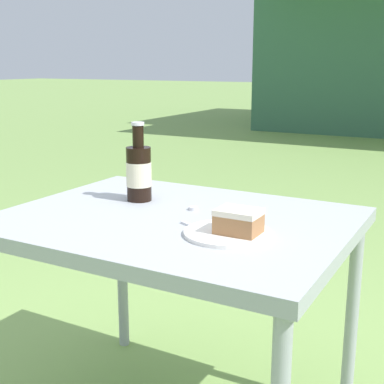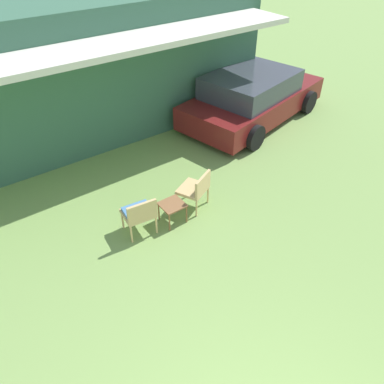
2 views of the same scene
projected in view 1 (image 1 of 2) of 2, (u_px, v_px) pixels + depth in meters
patio_table at (175, 237)px, 1.53m from camera, size 0.97×0.75×0.69m
cake_on_plate at (233, 227)px, 1.34m from camera, size 0.23×0.23×0.07m
cola_bottle_near at (139, 172)px, 1.67m from camera, size 0.08×0.08×0.25m
fork at (201, 229)px, 1.39m from camera, size 0.15×0.07×0.01m
loose_bottle_cap at (193, 208)px, 1.58m from camera, size 0.03×0.03×0.01m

